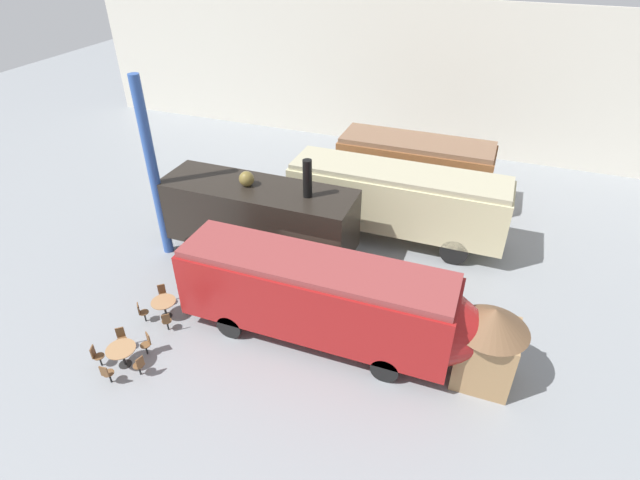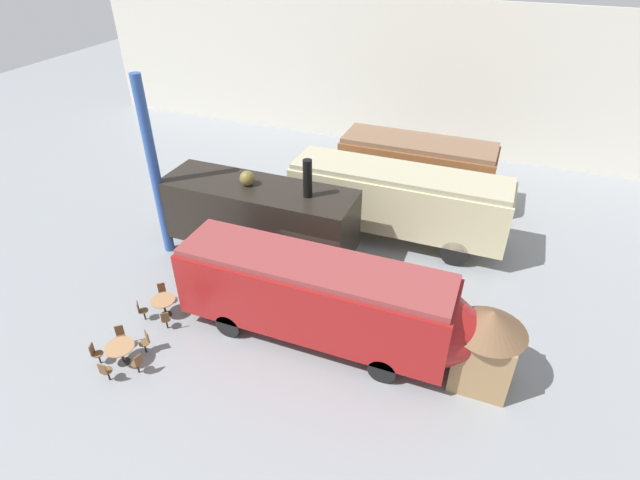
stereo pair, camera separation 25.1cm
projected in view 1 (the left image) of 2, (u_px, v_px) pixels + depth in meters
The scene contains 20 objects.
ground_plane at pixel (312, 284), 20.87m from camera, with size 80.00×80.00×0.00m, color gray.
backdrop_wall at pixel (405, 76), 30.79m from camera, with size 44.00×0.15×9.00m.
passenger_coach_wooden at pixel (415, 165), 25.99m from camera, with size 7.83×2.69×3.36m.
passenger_coach_vintage at pixel (397, 198), 22.72m from camera, with size 9.86×2.56×3.49m.
steam_locomotive at pixel (259, 215), 21.46m from camera, with size 8.40×2.62×5.05m.
streamlined_locomotive at pixel (338, 300), 17.03m from camera, with size 11.63×2.44×3.35m.
cafe_table_near at pixel (164, 304), 18.88m from camera, with size 0.93×0.93×0.76m.
cafe_table_mid at pixel (121, 352), 16.84m from camera, with size 0.99×0.99×0.76m.
cafe_chair_0 at pixel (187, 301), 19.18m from camera, with size 0.41×0.40×0.87m.
cafe_chair_1 at pixel (162, 293), 19.60m from camera, with size 0.40×0.41×0.87m.
cafe_chair_2 at pixel (141, 311), 18.70m from camera, with size 0.41×0.40×0.87m.
cafe_chair_3 at pixel (167, 321), 18.29m from camera, with size 0.40×0.41×0.87m.
cafe_chair_4 at pixel (121, 337), 17.59m from camera, with size 0.40×0.41×0.87m.
cafe_chair_5 at pixel (96, 355), 16.88m from camera, with size 0.40×0.38×0.87m.
cafe_chair_6 at pixel (107, 373), 16.21m from camera, with size 0.36×0.37×0.87m.
cafe_chair_7 at pixel (139, 365), 16.51m from camera, with size 0.38×0.36×0.87m.
cafe_chair_8 at pixel (147, 342), 17.36m from camera, with size 0.39×0.40×0.87m.
visitor_person at pixel (352, 295), 18.81m from camera, with size 0.34×0.34×1.72m.
ticket_kiosk at pixel (488, 341), 15.81m from camera, with size 2.34×2.34×3.00m.
support_pillar at pixel (153, 171), 20.74m from camera, with size 0.44×0.44×8.00m.
Camera 1 is at (6.10, -15.19, 13.08)m, focal length 28.00 mm.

